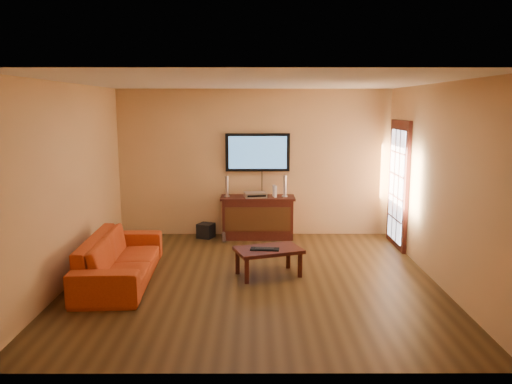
{
  "coord_description": "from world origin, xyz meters",
  "views": [
    {
      "loc": [
        0.02,
        -6.67,
        2.39
      ],
      "look_at": [
        0.03,
        0.8,
        1.1
      ],
      "focal_mm": 35.0,
      "sensor_mm": 36.0,
      "label": 1
    }
  ],
  "objects_px": {
    "game_console": "(275,191)",
    "bottle": "(224,237)",
    "television": "(258,152)",
    "sofa": "(120,251)",
    "subwoofer": "(206,231)",
    "av_receiver": "(255,195)",
    "speaker_right": "(285,187)",
    "keyboard": "(265,249)",
    "coffee_table": "(268,252)",
    "speaker_left": "(227,187)",
    "media_console": "(258,217)"
  },
  "relations": [
    {
      "from": "speaker_right",
      "to": "keyboard",
      "type": "distance_m",
      "value": 2.25
    },
    {
      "from": "television",
      "to": "coffee_table",
      "type": "height_order",
      "value": "television"
    },
    {
      "from": "coffee_table",
      "to": "speaker_left",
      "type": "bearing_deg",
      "value": 108.6
    },
    {
      "from": "coffee_table",
      "to": "sofa",
      "type": "distance_m",
      "value": 2.06
    },
    {
      "from": "game_console",
      "to": "subwoofer",
      "type": "distance_m",
      "value": 1.46
    },
    {
      "from": "speaker_right",
      "to": "game_console",
      "type": "height_order",
      "value": "speaker_right"
    },
    {
      "from": "av_receiver",
      "to": "bottle",
      "type": "bearing_deg",
      "value": -165.47
    },
    {
      "from": "coffee_table",
      "to": "bottle",
      "type": "relative_size",
      "value": 5.43
    },
    {
      "from": "television",
      "to": "game_console",
      "type": "distance_m",
      "value": 0.78
    },
    {
      "from": "speaker_left",
      "to": "game_console",
      "type": "xyz_separation_m",
      "value": [
        0.86,
        -0.02,
        -0.07
      ]
    },
    {
      "from": "game_console",
      "to": "media_console",
      "type": "bearing_deg",
      "value": 164.58
    },
    {
      "from": "speaker_left",
      "to": "television",
      "type": "bearing_deg",
      "value": 21.01
    },
    {
      "from": "television",
      "to": "subwoofer",
      "type": "height_order",
      "value": "television"
    },
    {
      "from": "media_console",
      "to": "game_console",
      "type": "height_order",
      "value": "game_console"
    },
    {
      "from": "keyboard",
      "to": "media_console",
      "type": "bearing_deg",
      "value": 92.34
    },
    {
      "from": "media_console",
      "to": "sofa",
      "type": "distance_m",
      "value": 2.97
    },
    {
      "from": "media_console",
      "to": "television",
      "type": "distance_m",
      "value": 1.19
    },
    {
      "from": "sofa",
      "to": "av_receiver",
      "type": "height_order",
      "value": "av_receiver"
    },
    {
      "from": "speaker_right",
      "to": "subwoofer",
      "type": "height_order",
      "value": "speaker_right"
    },
    {
      "from": "sofa",
      "to": "subwoofer",
      "type": "relative_size",
      "value": 8.16
    },
    {
      "from": "television",
      "to": "sofa",
      "type": "height_order",
      "value": "television"
    },
    {
      "from": "game_console",
      "to": "television",
      "type": "bearing_deg",
      "value": 130.49
    },
    {
      "from": "television",
      "to": "subwoofer",
      "type": "bearing_deg",
      "value": -167.3
    },
    {
      "from": "av_receiver",
      "to": "sofa",
      "type": "bearing_deg",
      "value": -139.8
    },
    {
      "from": "subwoofer",
      "to": "sofa",
      "type": "bearing_deg",
      "value": -89.19
    },
    {
      "from": "game_console",
      "to": "sofa",
      "type": "bearing_deg",
      "value": -147.01
    },
    {
      "from": "speaker_right",
      "to": "av_receiver",
      "type": "relative_size",
      "value": 1.0
    },
    {
      "from": "keyboard",
      "to": "speaker_left",
      "type": "bearing_deg",
      "value": 106.74
    },
    {
      "from": "subwoofer",
      "to": "bottle",
      "type": "height_order",
      "value": "subwoofer"
    },
    {
      "from": "television",
      "to": "coffee_table",
      "type": "xyz_separation_m",
      "value": [
        0.14,
        -2.29,
        -1.21
      ]
    },
    {
      "from": "speaker_left",
      "to": "game_console",
      "type": "bearing_deg",
      "value": -1.11
    },
    {
      "from": "television",
      "to": "speaker_left",
      "type": "bearing_deg",
      "value": -158.99
    },
    {
      "from": "subwoofer",
      "to": "television",
      "type": "bearing_deg",
      "value": 36.3
    },
    {
      "from": "av_receiver",
      "to": "subwoofer",
      "type": "relative_size",
      "value": 1.46
    },
    {
      "from": "media_console",
      "to": "subwoofer",
      "type": "distance_m",
      "value": 0.99
    },
    {
      "from": "coffee_table",
      "to": "subwoofer",
      "type": "xyz_separation_m",
      "value": [
        -1.09,
        2.08,
        -0.21
      ]
    },
    {
      "from": "av_receiver",
      "to": "keyboard",
      "type": "height_order",
      "value": "av_receiver"
    },
    {
      "from": "television",
      "to": "keyboard",
      "type": "relative_size",
      "value": 2.82
    },
    {
      "from": "media_console",
      "to": "coffee_table",
      "type": "xyz_separation_m",
      "value": [
        0.14,
        -2.08,
        -0.05
      ]
    },
    {
      "from": "game_console",
      "to": "bottle",
      "type": "bearing_deg",
      "value": -174.84
    },
    {
      "from": "speaker_right",
      "to": "game_console",
      "type": "distance_m",
      "value": 0.2
    },
    {
      "from": "speaker_left",
      "to": "bottle",
      "type": "bearing_deg",
      "value": -98.88
    },
    {
      "from": "av_receiver",
      "to": "coffee_table",
      "type": "bearing_deg",
      "value": -94.58
    },
    {
      "from": "subwoofer",
      "to": "coffee_table",
      "type": "bearing_deg",
      "value": -38.64
    },
    {
      "from": "bottle",
      "to": "sofa",
      "type": "bearing_deg",
      "value": -123.5
    },
    {
      "from": "av_receiver",
      "to": "subwoofer",
      "type": "height_order",
      "value": "av_receiver"
    },
    {
      "from": "speaker_left",
      "to": "speaker_right",
      "type": "bearing_deg",
      "value": 0.12
    },
    {
      "from": "game_console",
      "to": "bottle",
      "type": "distance_m",
      "value": 1.24
    },
    {
      "from": "subwoofer",
      "to": "speaker_right",
      "type": "bearing_deg",
      "value": 23.7
    },
    {
      "from": "speaker_left",
      "to": "media_console",
      "type": "bearing_deg",
      "value": -0.16
    }
  ]
}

